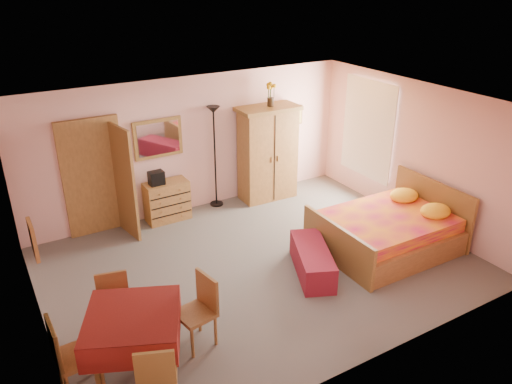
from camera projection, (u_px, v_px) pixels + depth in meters
floor at (260, 265)px, 8.03m from camera, size 6.50×6.50×0.00m
ceiling at (261, 107)px, 6.95m from camera, size 6.50×6.50×0.00m
wall_back at (193, 145)px, 9.45m from camera, size 6.50×0.10×2.60m
wall_front at (376, 271)px, 5.53m from camera, size 6.50×0.10×2.60m
wall_left at (29, 248)px, 5.99m from camera, size 0.10×5.00×2.60m
wall_right at (415, 154)px, 8.99m from camera, size 0.10×5.00×2.60m
doorway at (94, 178)px, 8.66m from camera, size 1.06×0.12×2.15m
window at (368, 129)px, 9.85m from camera, size 0.08×1.40×1.95m
picture_left at (33, 240)px, 5.37m from camera, size 0.04×0.32×0.42m
picture_back at (296, 115)px, 10.41m from camera, size 0.30×0.04×0.40m
chest_of_drawers at (167, 201)px, 9.32m from camera, size 0.81×0.41×0.76m
wall_mirror at (158, 138)px, 9.01m from camera, size 0.91×0.06×0.72m
stereo at (156, 178)px, 9.03m from camera, size 0.28×0.21×0.25m
floor_lamp at (215, 157)px, 9.65m from camera, size 0.28×0.28×2.02m
wardrobe at (268, 153)px, 10.01m from camera, size 1.24×0.66×1.92m
sunflower_vase at (271, 94)px, 9.55m from camera, size 0.20×0.20×0.46m
bed at (387, 222)px, 8.30m from camera, size 2.22×1.75×1.02m
bench at (312, 261)px, 7.75m from camera, size 0.95×1.37×0.43m
dining_table at (135, 341)px, 5.83m from camera, size 1.39×1.39×0.77m
chair_south at (158, 373)px, 5.28m from camera, size 0.54×0.54×0.90m
chair_north at (115, 310)px, 6.28m from camera, size 0.48×0.48×0.88m
chair_west at (78, 355)px, 5.46m from camera, size 0.47×0.47×1.01m
chair_east at (195, 313)px, 6.16m from camera, size 0.50×0.50×0.95m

